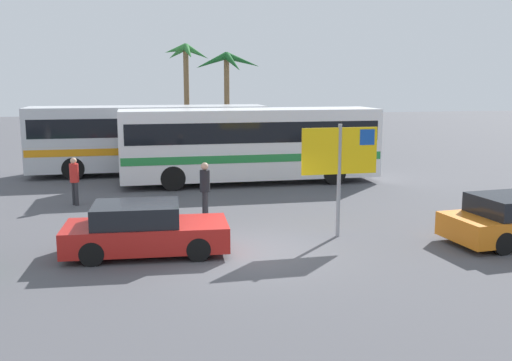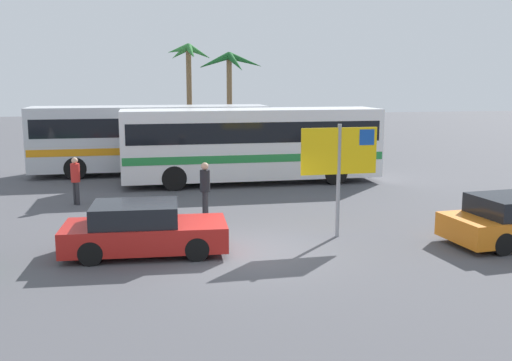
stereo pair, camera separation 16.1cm
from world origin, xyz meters
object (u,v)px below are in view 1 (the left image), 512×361
(ferry_sign, at_px, (341,155))
(bus_front_coach, at_px, (250,142))
(car_red, at_px, (144,230))
(pedestrian_near_sign, at_px, (205,186))
(pedestrian_by_bus, at_px, (74,177))
(bus_rear_coach, at_px, (149,136))

(ferry_sign, bearing_deg, bus_front_coach, 93.86)
(car_red, distance_m, pedestrian_near_sign, 4.04)
(car_red, height_order, pedestrian_near_sign, pedestrian_near_sign)
(ferry_sign, bearing_deg, car_red, -174.70)
(ferry_sign, distance_m, pedestrian_by_bus, 9.82)
(bus_rear_coach, bearing_deg, bus_front_coach, -39.95)
(bus_rear_coach, distance_m, pedestrian_by_bus, 7.30)
(car_red, bearing_deg, ferry_sign, 9.71)
(ferry_sign, height_order, pedestrian_near_sign, ferry_sign)
(bus_front_coach, height_order, bus_rear_coach, same)
(car_red, bearing_deg, pedestrian_by_bus, 112.79)
(car_red, distance_m, pedestrian_by_bus, 6.88)
(car_red, height_order, pedestrian_by_bus, pedestrian_by_bus)
(bus_front_coach, distance_m, pedestrian_by_bus, 7.72)
(pedestrian_by_bus, distance_m, pedestrian_near_sign, 5.22)
(bus_front_coach, bearing_deg, car_red, -115.85)
(ferry_sign, bearing_deg, pedestrian_near_sign, 139.43)
(bus_front_coach, distance_m, ferry_sign, 9.12)
(bus_rear_coach, height_order, pedestrian_by_bus, bus_rear_coach)
(pedestrian_near_sign, bearing_deg, ferry_sign, -53.96)
(bus_rear_coach, bearing_deg, car_red, -92.25)
(bus_rear_coach, bearing_deg, pedestrian_by_bus, -112.73)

